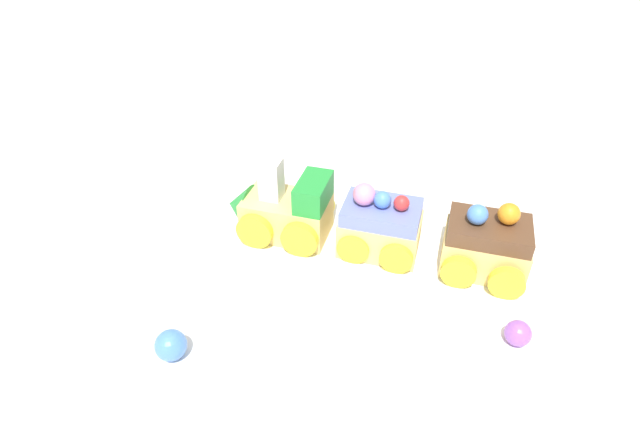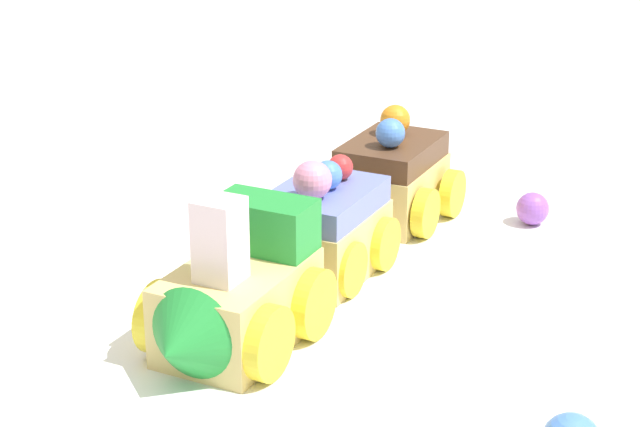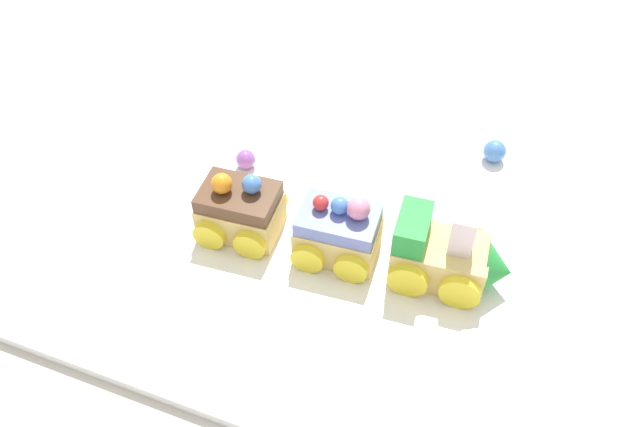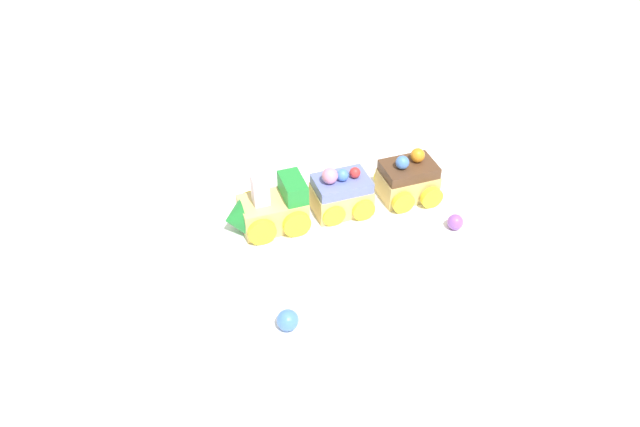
% 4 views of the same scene
% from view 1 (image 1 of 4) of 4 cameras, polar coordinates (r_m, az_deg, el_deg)
% --- Properties ---
extents(ground_plane, '(10.00, 10.00, 0.00)m').
position_cam_1_polar(ground_plane, '(0.50, 4.57, -6.65)').
color(ground_plane, beige).
extents(display_board, '(0.77, 0.45, 0.01)m').
position_cam_1_polar(display_board, '(0.50, 4.60, -6.13)').
color(display_board, white).
rests_on(display_board, ground_plane).
extents(cake_train_locomotive, '(0.11, 0.08, 0.08)m').
position_cam_1_polar(cake_train_locomotive, '(0.52, -4.43, 0.39)').
color(cake_train_locomotive, '#E5C675').
rests_on(cake_train_locomotive, display_board).
extents(cake_car_blueberry, '(0.08, 0.07, 0.07)m').
position_cam_1_polar(cake_car_blueberry, '(0.49, 6.87, -1.54)').
color(cake_car_blueberry, '#E5C675').
rests_on(cake_car_blueberry, display_board).
extents(cake_car_chocolate, '(0.08, 0.07, 0.07)m').
position_cam_1_polar(cake_car_chocolate, '(0.49, 18.41, -3.47)').
color(cake_car_chocolate, '#E5C675').
rests_on(cake_car_chocolate, display_board).
extents(gumball_purple, '(0.02, 0.02, 0.02)m').
position_cam_1_polar(gumball_purple, '(0.44, 21.69, -12.59)').
color(gumball_purple, '#9956C6').
rests_on(gumball_purple, display_board).
extents(gumball_blue, '(0.03, 0.03, 0.03)m').
position_cam_1_polar(gumball_blue, '(0.42, -16.68, -14.22)').
color(gumball_blue, '#4C84E0').
rests_on(gumball_blue, display_board).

